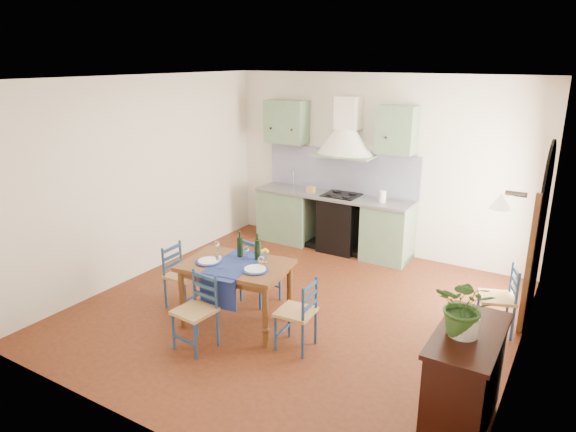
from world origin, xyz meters
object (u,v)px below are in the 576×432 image
at_px(chair_near, 197,311).
at_px(potted_plant, 466,306).
at_px(dining_table, 236,271).
at_px(sideboard, 464,379).

bearing_deg(chair_near, potted_plant, 1.18).
bearing_deg(potted_plant, dining_table, 167.88).
bearing_deg(potted_plant, sideboard, 55.84).
distance_m(sideboard, potted_plant, 0.67).
bearing_deg(dining_table, sideboard, -10.74).
height_order(chair_near, sideboard, sideboard).
height_order(sideboard, potted_plant, potted_plant).
xyz_separation_m(dining_table, potted_plant, (2.65, -0.57, 0.50)).
relative_size(sideboard, potted_plant, 2.14).
xyz_separation_m(dining_table, chair_near, (-0.07, -0.62, -0.25)).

